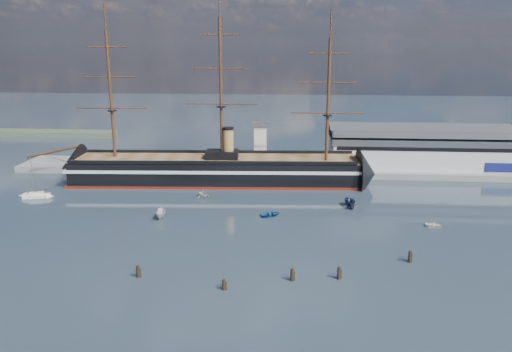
{
  "coord_description": "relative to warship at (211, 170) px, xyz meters",
  "views": [
    {
      "loc": [
        13.91,
        -89.58,
        42.28
      ],
      "look_at": [
        4.42,
        35.0,
        9.0
      ],
      "focal_mm": 35.0,
      "sensor_mm": 36.0,
      "label": 1
    }
  ],
  "objects": [
    {
      "name": "warship",
      "position": [
        0.0,
        0.0,
        0.0
      ],
      "size": [
        113.31,
        21.17,
        53.94
      ],
      "rotation": [
        0.0,
        0.0,
        0.06
      ],
      "color": "black",
      "rests_on": "ground"
    },
    {
      "name": "quay_tower",
      "position": [
        14.77,
        13.0,
        5.72
      ],
      "size": [
        5.0,
        5.0,
        15.0
      ],
      "color": "silver",
      "rests_on": "ground"
    },
    {
      "name": "piling_far_right",
      "position": [
        49.27,
        -55.8,
        -4.04
      ],
      "size": [
        0.64,
        0.64,
        3.15
      ],
      "primitive_type": "cylinder",
      "color": "black",
      "rests_on": "ground"
    },
    {
      "name": "quay",
      "position": [
        21.77,
        16.0,
        -4.04
      ],
      "size": [
        180.0,
        18.0,
        2.0
      ],
      "primitive_type": "cube",
      "color": "slate",
      "rests_on": "ground"
    },
    {
      "name": "piling_near_left",
      "position": [
        -2.72,
        -66.41,
        -4.04
      ],
      "size": [
        0.64,
        0.64,
        3.09
      ],
      "primitive_type": "cylinder",
      "color": "black",
      "rests_on": "ground"
    },
    {
      "name": "warehouse",
      "position": [
        69.77,
        20.0,
        3.95
      ],
      "size": [
        63.0,
        21.0,
        11.6
      ],
      "color": "#B7BABC",
      "rests_on": "ground"
    },
    {
      "name": "motorboat_d",
      "position": [
        0.43,
        -16.09,
        -4.04
      ],
      "size": [
        7.03,
        6.5,
        2.46
      ],
      "primitive_type": "imported",
      "rotation": [
        0.0,
        0.0,
        0.69
      ],
      "color": "silver",
      "rests_on": "ground"
    },
    {
      "name": "motorboat_b",
      "position": [
        20.31,
        -30.42,
        -4.04
      ],
      "size": [
        2.7,
        3.43,
        1.5
      ],
      "primitive_type": "imported",
      "rotation": [
        0.0,
        0.0,
        2.09
      ],
      "color": "#1B4F87",
      "rests_on": "ground"
    },
    {
      "name": "motorboat_a",
      "position": [
        -6.87,
        -34.15,
        -4.04
      ],
      "size": [
        6.98,
        3.21,
        2.7
      ],
      "primitive_type": "imported",
      "rotation": [
        0.0,
        0.0,
        0.11
      ],
      "color": "silver",
      "rests_on": "ground"
    },
    {
      "name": "piling_near_mid",
      "position": [
        13.91,
        -70.06,
        -4.04
      ],
      "size": [
        0.64,
        0.64,
        2.76
      ],
      "primitive_type": "cylinder",
      "color": "black",
      "rests_on": "ground"
    },
    {
      "name": "motorboat_e",
      "position": [
        59.72,
        -35.22,
        -4.04
      ],
      "size": [
        1.66,
        2.97,
        1.31
      ],
      "primitive_type": "imported",
      "rotation": [
        0.0,
        0.0,
        1.37
      ],
      "color": "white",
      "rests_on": "ground"
    },
    {
      "name": "sailboat",
      "position": [
        -46.58,
        -19.85,
        -3.29
      ],
      "size": [
        7.63,
        3.95,
        11.72
      ],
      "rotation": [
        0.0,
        0.0,
        0.26
      ],
      "color": "#ECE8CD",
      "rests_on": "ground"
    },
    {
      "name": "motorboat_c",
      "position": [
        41.62,
        -22.23,
        -4.04
      ],
      "size": [
        6.71,
        3.06,
        2.6
      ],
      "primitive_type": "imported",
      "rotation": [
        0.0,
        0.0,
        0.11
      ],
      "color": "slate",
      "rests_on": "ground"
    },
    {
      "name": "piling_extra",
      "position": [
        25.92,
        -65.65,
        -4.04
      ],
      "size": [
        0.64,
        0.64,
        3.19
      ],
      "primitive_type": "cylinder",
      "color": "black",
      "rests_on": "ground"
    },
    {
      "name": "ground",
      "position": [
        11.77,
        -20.0,
        -4.04
      ],
      "size": [
        600.0,
        600.0,
        0.0
      ],
      "primitive_type": "plane",
      "color": "#2A3543",
      "rests_on": "ground"
    },
    {
      "name": "motorboat_f",
      "position": [
        40.93,
        -21.66,
        -4.04
      ],
      "size": [
        6.65,
        3.33,
        2.54
      ],
      "primitive_type": "imported",
      "rotation": [
        0.0,
        0.0,
        0.16
      ],
      "color": "navy",
      "rests_on": "ground"
    },
    {
      "name": "piling_near_right",
      "position": [
        34.53,
        -64.32,
        -4.04
      ],
      "size": [
        0.64,
        0.64,
        3.19
      ],
      "primitive_type": "cylinder",
      "color": "black",
      "rests_on": "ground"
    }
  ]
}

